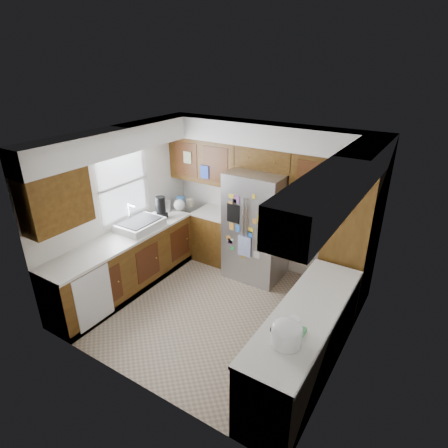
% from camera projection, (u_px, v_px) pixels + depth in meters
% --- Properties ---
extents(floor, '(3.60, 3.60, 0.00)m').
position_uv_depth(floor, '(216.00, 310.00, 5.49)').
color(floor, tan).
rests_on(floor, ground).
extents(room_shell, '(3.64, 3.24, 2.52)m').
position_uv_depth(room_shell, '(223.00, 184.00, 5.06)').
color(room_shell, white).
rests_on(room_shell, ground).
extents(left_counter_run, '(1.36, 3.20, 0.92)m').
position_uv_depth(left_counter_run, '(146.00, 259.00, 5.99)').
color(left_counter_run, '#41250C').
rests_on(left_counter_run, ground).
extents(right_counter_run, '(0.63, 2.25, 0.92)m').
position_uv_depth(right_counter_run, '(304.00, 347.00, 4.22)').
color(right_counter_run, '#41250C').
rests_on(right_counter_run, ground).
extents(pantry, '(0.60, 0.90, 2.15)m').
position_uv_depth(pantry, '(351.00, 240.00, 5.20)').
color(pantry, '#41250C').
rests_on(pantry, ground).
extents(fridge, '(0.90, 0.79, 1.80)m').
position_uv_depth(fridge, '(257.00, 226.00, 6.04)').
color(fridge, '#A8A8AE').
rests_on(fridge, ground).
extents(bridge_cabinet, '(0.96, 0.34, 0.35)m').
position_uv_depth(bridge_cabinet, '(266.00, 157.00, 5.77)').
color(bridge_cabinet, '#41250C').
rests_on(bridge_cabinet, fridge).
extents(fridge_top_items, '(0.66, 0.31, 0.28)m').
position_uv_depth(fridge_top_items, '(264.00, 138.00, 5.63)').
color(fridge_top_items, '#2848AB').
rests_on(fridge_top_items, bridge_cabinet).
extents(sink_assembly, '(0.52, 0.70, 0.37)m').
position_uv_depth(sink_assembly, '(140.00, 224.00, 5.88)').
color(sink_assembly, silver).
rests_on(sink_assembly, left_counter_run).
extents(left_counter_clutter, '(0.33, 0.85, 0.38)m').
position_uv_depth(left_counter_clutter, '(171.00, 206.00, 6.42)').
color(left_counter_clutter, black).
rests_on(left_counter_clutter, left_counter_run).
extents(rice_cooker, '(0.30, 0.29, 0.26)m').
position_uv_depth(rice_cooker, '(287.00, 332.00, 3.51)').
color(rice_cooker, white).
rests_on(rice_cooker, right_counter_run).
extents(paper_towel, '(0.11, 0.11, 0.24)m').
position_uv_depth(paper_towel, '(293.00, 328.00, 3.58)').
color(paper_towel, white).
rests_on(paper_towel, right_counter_run).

